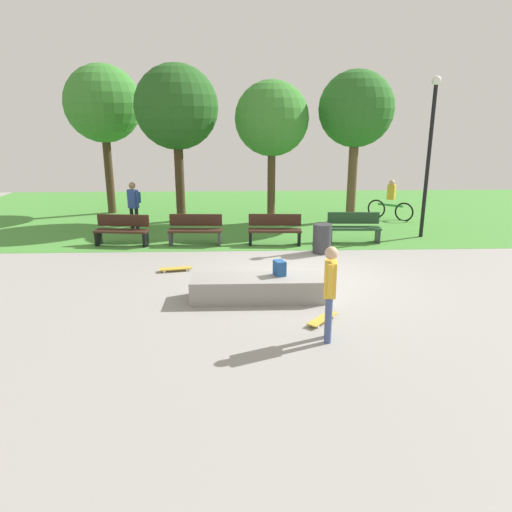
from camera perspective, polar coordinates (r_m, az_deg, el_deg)
The scene contains 19 objects.
ground_plane at distance 11.51m, azimuth 5.80°, elevation -2.49°, with size 28.00×28.00×0.00m, color gray.
grass_lawn at distance 19.37m, azimuth 2.57°, elevation 5.35°, with size 26.60×11.67×0.01m, color #478C38.
concrete_ledge at distance 9.97m, azimuth 0.17°, elevation -3.93°, with size 2.81×0.81×0.49m, color gray.
backpack_on_ledge at distance 9.99m, azimuth 2.88°, elevation -1.47°, with size 0.28×0.20×0.32m, color #1E4C8C.
skater_performing_trick at distance 8.02m, azimuth 8.96°, elevation -3.71°, with size 0.25×0.42×1.68m.
skateboard_by_ledge at distance 9.04m, azimuth 8.06°, elevation -7.54°, with size 0.68×0.73×0.08m.
skateboard_spare at distance 12.00m, azimuth -9.75°, elevation -1.53°, with size 0.82×0.35×0.08m.
park_bench_by_oak at distance 14.85m, azimuth 11.79°, elevation 3.50°, with size 1.62×0.54×0.91m.
park_bench_near_lamppost at distance 14.36m, azimuth -7.37°, elevation 3.27°, with size 1.62×0.56×0.91m.
park_bench_near_path at distance 14.27m, azimuth 2.30°, elevation 3.31°, with size 1.63×0.57×0.91m.
park_bench_center_lawn at distance 14.75m, azimuth -15.95°, elevation 3.12°, with size 1.65×0.67×0.91m.
tree_broad_elm at distance 17.76m, azimuth 12.06°, elevation 16.94°, with size 2.68×2.68×5.37m.
tree_tall_oak at distance 17.22m, azimuth 1.94°, elevation 16.26°, with size 2.62×2.62×5.01m.
tree_young_birch at distance 19.77m, azimuth -18.09°, elevation 17.09°, with size 2.93×2.93×5.71m.
tree_slender_maple at distance 17.52m, azimuth -9.64°, elevation 17.30°, with size 2.95×2.95×5.56m.
lamp_post at distance 15.79m, azimuth 20.37°, elevation 12.61°, with size 0.28×0.28×4.93m.
trash_bin at distance 13.49m, azimuth 8.03°, elevation 2.12°, with size 0.53×0.53×0.84m, color #333338.
pedestrian_with_backpack at distance 16.29m, azimuth -14.63°, elevation 6.33°, with size 0.42×0.44×1.68m.
cyclist_on_bicycle at distance 18.64m, azimuth 16.03°, elevation 6.26°, with size 1.44×1.20×1.52m.
Camera 1 is at (-1.56, -10.78, 3.71)m, focal length 32.94 mm.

